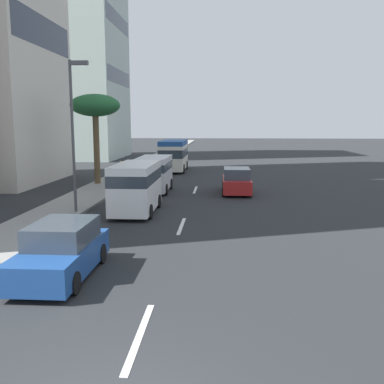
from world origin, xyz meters
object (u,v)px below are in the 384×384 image
van_lead (154,172)px  minibus_fifth (174,154)px  car_fourth (237,181)px  palm_tree (95,107)px  street_lamp (74,121)px  pedestrian_mid_block (121,170)px  van_third (136,185)px  car_second (62,251)px

van_lead → minibus_fifth: (13.02, 0.06, 0.27)m
van_lead → car_fourth: van_lead is taller
car_fourth → minibus_fifth: (13.29, 5.59, 0.83)m
car_fourth → minibus_fifth: size_ratio=0.69×
palm_tree → street_lamp: street_lamp is taller
pedestrian_mid_block → palm_tree: 5.09m
van_third → pedestrian_mid_block: (11.03, 3.34, -0.45)m
van_third → palm_tree: palm_tree is taller
car_second → pedestrian_mid_block: bearing=-172.0°
car_fourth → car_second: bearing=160.3°
car_fourth → street_lamp: bearing=131.6°
car_second → van_third: (9.53, -0.45, 0.68)m
van_lead → street_lamp: (-7.63, 2.77, 3.35)m
van_third → street_lamp: street_lamp is taller
minibus_fifth → palm_tree: palm_tree is taller
van_lead → car_fourth: size_ratio=1.04×
car_fourth → minibus_fifth: minibus_fifth is taller
car_second → street_lamp: 10.06m
car_fourth → pedestrian_mid_block: bearing=64.0°
car_second → car_fourth: bearing=160.3°
car_second → palm_tree: 20.55m
car_second → street_lamp: street_lamp is taller
van_lead → car_second: (-16.56, 0.31, -0.58)m
car_second → palm_tree: (19.44, 4.41, 4.97)m
van_lead → minibus_fifth: minibus_fifth is taller
van_lead → pedestrian_mid_block: bearing=-141.3°
van_lead → van_third: size_ratio=0.94×
van_lead → van_third: van_third is taller
car_fourth → pedestrian_mid_block: pedestrian_mid_block is taller
van_lead → palm_tree: size_ratio=0.70×
van_third → minibus_fifth: bearing=-179.4°
car_second → van_third: van_third is taller
palm_tree → street_lamp: size_ratio=0.88×
car_fourth → palm_tree: bearing=72.9°
car_second → pedestrian_mid_block: 20.76m
pedestrian_mid_block → street_lamp: bearing=-153.6°
van_lead → street_lamp: 8.78m
car_second → minibus_fifth: size_ratio=0.68×
street_lamp → car_second: bearing=-164.6°
pedestrian_mid_block → van_lead: bearing=-117.0°
pedestrian_mid_block → street_lamp: size_ratio=0.21×
van_lead → pedestrian_mid_block: 5.13m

